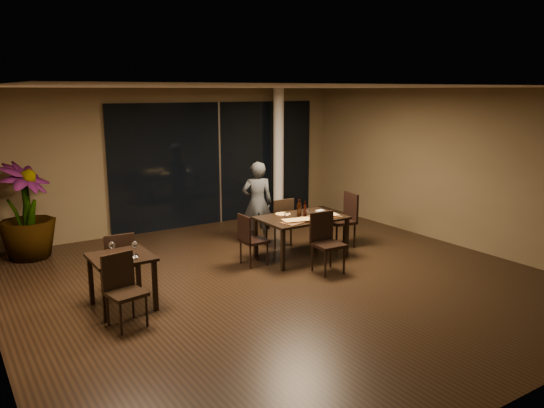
{
  "coord_description": "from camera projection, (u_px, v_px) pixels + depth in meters",
  "views": [
    {
      "loc": [
        -4.41,
        -6.61,
        2.96
      ],
      "look_at": [
        0.39,
        0.82,
        1.05
      ],
      "focal_mm": 35.0,
      "sensor_mm": 36.0,
      "label": 1
    }
  ],
  "objects": [
    {
      "name": "wall_front",
      "position": [
        529.0,
        256.0,
        4.76
      ],
      "size": [
        8.0,
        0.1,
        3.0
      ],
      "primitive_type": "cube",
      "color": "brown",
      "rests_on": "ground"
    },
    {
      "name": "ceiling",
      "position": [
        280.0,
        86.0,
        7.76
      ],
      "size": [
        8.0,
        8.0,
        0.04
      ],
      "primitive_type": "cube",
      "color": "silver",
      "rests_on": "wall_back"
    },
    {
      "name": "wall_back",
      "position": [
        175.0,
        159.0,
        11.41
      ],
      "size": [
        8.0,
        0.1,
        3.0
      ],
      "primitive_type": "cube",
      "color": "brown",
      "rests_on": "ground"
    },
    {
      "name": "napkin_far",
      "position": [
        320.0,
        211.0,
        9.87
      ],
      "size": [
        0.19,
        0.12,
        0.01
      ],
      "primitive_type": "cube",
      "rotation": [
        0.0,
        0.0,
        0.12
      ],
      "color": "silver",
      "rests_on": "main_table"
    },
    {
      "name": "wine_glass_a",
      "position": [
        112.0,
        249.0,
        7.18
      ],
      "size": [
        0.08,
        0.08,
        0.19
      ],
      "primitive_type": null,
      "color": "white",
      "rests_on": "side_table"
    },
    {
      "name": "chair_side_far",
      "position": [
        119.0,
        260.0,
        7.78
      ],
      "size": [
        0.47,
        0.47,
        0.93
      ],
      "rotation": [
        0.0,
        0.0,
        3.03
      ],
      "color": "black",
      "rests_on": "ground"
    },
    {
      "name": "window_panel",
      "position": [
        219.0,
        163.0,
        11.89
      ],
      "size": [
        5.0,
        0.06,
        2.7
      ],
      "primitive_type": "cube",
      "color": "black",
      "rests_on": "ground"
    },
    {
      "name": "column",
      "position": [
        278.0,
        154.0,
        12.35
      ],
      "size": [
        0.24,
        0.24,
        3.0
      ],
      "primitive_type": "cylinder",
      "color": "white",
      "rests_on": "ground"
    },
    {
      "name": "napkin_near",
      "position": [
        332.0,
        214.0,
        9.64
      ],
      "size": [
        0.2,
        0.15,
        0.01
      ],
      "primitive_type": "cube",
      "rotation": [
        0.0,
        0.0,
        0.29
      ],
      "color": "white",
      "rests_on": "main_table"
    },
    {
      "name": "bottle_b",
      "position": [
        305.0,
        209.0,
        9.43
      ],
      "size": [
        0.06,
        0.06,
        0.27
      ],
      "primitive_type": null,
      "color": "black",
      "rests_on": "main_table"
    },
    {
      "name": "wall_right",
      "position": [
        454.0,
        167.0,
        10.23
      ],
      "size": [
        0.1,
        8.0,
        3.0
      ],
      "primitive_type": "cube",
      "color": "brown",
      "rests_on": "ground"
    },
    {
      "name": "oblong_pizza_left",
      "position": [
        298.0,
        220.0,
        9.07
      ],
      "size": [
        0.54,
        0.33,
        0.02
      ],
      "primitive_type": null,
      "rotation": [
        0.0,
        0.0,
        -0.22
      ],
      "color": "maroon",
      "rests_on": "pizza_board_left"
    },
    {
      "name": "pizza_board_left",
      "position": [
        298.0,
        221.0,
        9.08
      ],
      "size": [
        0.68,
        0.46,
        0.01
      ],
      "primitive_type": "cube",
      "rotation": [
        0.0,
        0.0,
        0.26
      ],
      "color": "#422815",
      "rests_on": "main_table"
    },
    {
      "name": "tumbler_right",
      "position": [
        309.0,
        212.0,
        9.59
      ],
      "size": [
        0.07,
        0.07,
        0.08
      ],
      "primitive_type": "cylinder",
      "color": "white",
      "rests_on": "main_table"
    },
    {
      "name": "bottle_a",
      "position": [
        299.0,
        208.0,
        9.4
      ],
      "size": [
        0.07,
        0.07,
        0.32
      ],
      "primitive_type": null,
      "color": "black",
      "rests_on": "main_table"
    },
    {
      "name": "chair_main_left",
      "position": [
        250.0,
        237.0,
        9.04
      ],
      "size": [
        0.42,
        0.42,
        0.89
      ],
      "rotation": [
        0.0,
        0.0,
        1.56
      ],
      "color": "black",
      "rests_on": "ground"
    },
    {
      "name": "ground",
      "position": [
        279.0,
        281.0,
        8.4
      ],
      "size": [
        8.0,
        8.0,
        0.0
      ],
      "primitive_type": "plane",
      "color": "black",
      "rests_on": "ground"
    },
    {
      "name": "pizza_board_right",
      "position": [
        324.0,
        217.0,
        9.41
      ],
      "size": [
        0.64,
        0.43,
        0.01
      ],
      "primitive_type": "cube",
      "rotation": [
        0.0,
        0.0,
        -0.26
      ],
      "color": "#412815",
      "rests_on": "main_table"
    },
    {
      "name": "tumbler_left",
      "position": [
        287.0,
        215.0,
        9.32
      ],
      "size": [
        0.08,
        0.08,
        0.09
      ],
      "primitive_type": "cylinder",
      "color": "white",
      "rests_on": "main_table"
    },
    {
      "name": "round_pizza",
      "position": [
        283.0,
        214.0,
        9.57
      ],
      "size": [
        0.27,
        0.27,
        0.01
      ],
      "primitive_type": "cylinder",
      "color": "red",
      "rests_on": "main_table"
    },
    {
      "name": "side_napkin",
      "position": [
        131.0,
        258.0,
        7.09
      ],
      "size": [
        0.19,
        0.13,
        0.01
      ],
      "primitive_type": "cube",
      "rotation": [
        0.0,
        0.0,
        -0.12
      ],
      "color": "white",
      "rests_on": "side_table"
    },
    {
      "name": "main_table",
      "position": [
        301.0,
        221.0,
        9.44
      ],
      "size": [
        1.5,
        1.0,
        0.75
      ],
      "color": "black",
      "rests_on": "ground"
    },
    {
      "name": "chair_main_near",
      "position": [
        325.0,
        239.0,
        8.76
      ],
      "size": [
        0.48,
        0.48,
        0.99
      ],
      "rotation": [
        0.0,
        0.0,
        -0.06
      ],
      "color": "black",
      "rests_on": "ground"
    },
    {
      "name": "diner",
      "position": [
        257.0,
        203.0,
        10.28
      ],
      "size": [
        0.65,
        0.55,
        1.62
      ],
      "primitive_type": "imported",
      "rotation": [
        0.0,
        0.0,
        2.75
      ],
      "color": "#2B2D30",
      "rests_on": "ground"
    },
    {
      "name": "wine_glass_b",
      "position": [
        135.0,
        248.0,
        7.23
      ],
      "size": [
        0.08,
        0.08,
        0.18
      ],
      "primitive_type": null,
      "color": "white",
      "rests_on": "side_table"
    },
    {
      "name": "side_table",
      "position": [
        121.0,
        265.0,
        7.24
      ],
      "size": [
        0.8,
        0.8,
        0.75
      ],
      "color": "black",
      "rests_on": "ground"
    },
    {
      "name": "chair_main_far",
      "position": [
        280.0,
        220.0,
        10.12
      ],
      "size": [
        0.46,
        0.46,
        0.95
      ],
      "rotation": [
        0.0,
        0.0,
        3.1
      ],
      "color": "black",
      "rests_on": "ground"
    },
    {
      "name": "potted_plant",
      "position": [
        26.0,
        211.0,
        9.35
      ],
      "size": [
        1.33,
        1.33,
        1.72
      ],
      "primitive_type": "imported",
      "rotation": [
        0.0,
        0.0,
        0.82
      ],
      "color": "#22521B",
      "rests_on": "ground"
    },
    {
      "name": "bottle_c",
      "position": [
        300.0,
        208.0,
        9.48
      ],
      "size": [
        0.06,
        0.06,
        0.29
      ],
      "primitive_type": null,
      "color": "black",
      "rests_on": "main_table"
    },
    {
      "name": "chair_main_right",
      "position": [
        345.0,
        217.0,
        10.16
      ],
      "size": [
        0.55,
        0.55,
        1.04
      ],
      "rotation": [
        0.0,
        0.0,
        -1.74
      ],
      "color": "black",
      "rests_on": "ground"
    },
    {
      "name": "chair_side_near",
      "position": [
        123.0,
        286.0,
        6.73
      ],
      "size": [
        0.5,
        0.5,
        0.93
      ],
      "rotation": [
        0.0,
        0.0,
        0.17
      ],
      "color": "black",
      "rests_on": "ground"
    },
    {
      "name": "oblong_pizza_right",
      "position": [
        324.0,
        216.0,
        9.41
      ],
      "size": [
        0.51,
        0.3,
        0.02
      ],
      "primitive_type": null,
      "rotation": [
        0.0,
        0.0,
        -0.17
      ],
      "color": "maroon",
      "rests_on": "pizza_board_right"
    }
  ]
}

